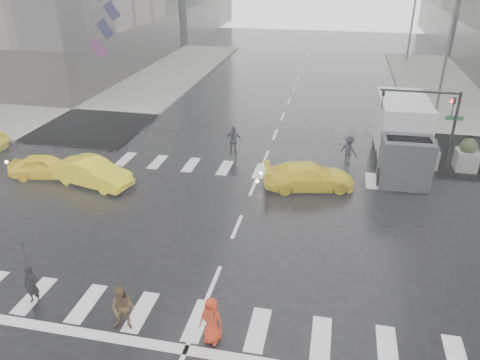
% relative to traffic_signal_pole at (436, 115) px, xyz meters
% --- Properties ---
extents(ground, '(120.00, 120.00, 0.00)m').
position_rel_traffic_signal_pole_xyz_m(ground, '(-9.01, -8.01, -3.22)').
color(ground, black).
rests_on(ground, ground).
extents(sidewalk_nw, '(35.00, 35.00, 0.15)m').
position_rel_traffic_signal_pole_xyz_m(sidewalk_nw, '(-28.51, 9.49, -3.14)').
color(sidewalk_nw, slate).
rests_on(sidewalk_nw, ground).
extents(road_markings, '(18.00, 48.00, 0.01)m').
position_rel_traffic_signal_pole_xyz_m(road_markings, '(-9.01, -8.01, -3.21)').
color(road_markings, silver).
rests_on(road_markings, ground).
extents(traffic_signal_pole, '(4.45, 0.42, 4.50)m').
position_rel_traffic_signal_pole_xyz_m(traffic_signal_pole, '(0.00, 0.00, 0.00)').
color(traffic_signal_pole, black).
rests_on(traffic_signal_pole, ground).
extents(street_lamp_near, '(2.15, 0.22, 9.00)m').
position_rel_traffic_signal_pole_xyz_m(street_lamp_near, '(1.86, 9.99, 1.73)').
color(street_lamp_near, '#59595B').
rests_on(street_lamp_near, ground).
extents(street_lamp_far, '(2.15, 0.22, 9.00)m').
position_rel_traffic_signal_pole_xyz_m(street_lamp_far, '(1.86, 29.99, 1.73)').
color(street_lamp_far, '#59595B').
rests_on(street_lamp_far, ground).
extents(planter_west, '(1.10, 1.10, 1.80)m').
position_rel_traffic_signal_pole_xyz_m(planter_west, '(-2.01, 0.19, -2.23)').
color(planter_west, slate).
rests_on(planter_west, ground).
extents(planter_mid, '(1.10, 1.10, 1.80)m').
position_rel_traffic_signal_pole_xyz_m(planter_mid, '(-0.01, 0.19, -2.23)').
color(planter_mid, slate).
rests_on(planter_mid, ground).
extents(planter_east, '(1.10, 1.10, 1.80)m').
position_rel_traffic_signal_pole_xyz_m(planter_east, '(1.99, 0.19, -2.23)').
color(planter_east, slate).
rests_on(planter_east, ground).
extents(flag_cluster, '(2.87, 3.06, 4.69)m').
position_rel_traffic_signal_pole_xyz_m(flag_cluster, '(-24.09, 10.49, 2.42)').
color(flag_cluster, '#59595B').
rests_on(flag_cluster, ground).
extents(pedestrian_black, '(1.00, 1.01, 2.43)m').
position_rel_traffic_signal_pole_xyz_m(pedestrian_black, '(-14.77, -14.29, -1.54)').
color(pedestrian_black, black).
rests_on(pedestrian_black, ground).
extents(pedestrian_brown, '(0.84, 0.69, 1.59)m').
position_rel_traffic_signal_pole_xyz_m(pedestrian_brown, '(-11.19, -14.81, -2.42)').
color(pedestrian_brown, '#4D351B').
rests_on(pedestrian_brown, ground).
extents(pedestrian_orange, '(0.86, 0.65, 1.59)m').
position_rel_traffic_signal_pole_xyz_m(pedestrian_orange, '(-8.32, -14.75, -2.41)').
color(pedestrian_orange, red).
rests_on(pedestrian_orange, ground).
extents(pedestrian_far_a, '(1.05, 0.68, 1.74)m').
position_rel_traffic_signal_pole_xyz_m(pedestrian_far_a, '(-10.98, 0.08, -2.35)').
color(pedestrian_far_a, black).
rests_on(pedestrian_far_a, ground).
extents(pedestrian_far_b, '(1.25, 1.13, 1.70)m').
position_rel_traffic_signal_pole_xyz_m(pedestrian_far_b, '(-4.26, 0.02, -2.37)').
color(pedestrian_far_b, black).
rests_on(pedestrian_far_b, ground).
extents(taxi_front, '(3.86, 2.18, 1.24)m').
position_rel_traffic_signal_pole_xyz_m(taxi_front, '(-20.15, -5.13, -2.60)').
color(taxi_front, yellow).
rests_on(taxi_front, ground).
extents(taxi_mid, '(4.49, 2.46, 1.40)m').
position_rel_traffic_signal_pole_xyz_m(taxi_mid, '(-17.17, -5.49, -2.52)').
color(taxi_mid, yellow).
rests_on(taxi_mid, ground).
extents(taxi_rear, '(4.37, 2.76, 1.33)m').
position_rel_traffic_signal_pole_xyz_m(taxi_rear, '(-6.23, -3.55, -2.55)').
color(taxi_rear, yellow).
rests_on(taxi_rear, ground).
extents(box_truck, '(2.58, 6.87, 3.65)m').
position_rel_traffic_signal_pole_xyz_m(box_truck, '(-1.51, 0.24, -1.27)').
color(box_truck, silver).
rests_on(box_truck, ground).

